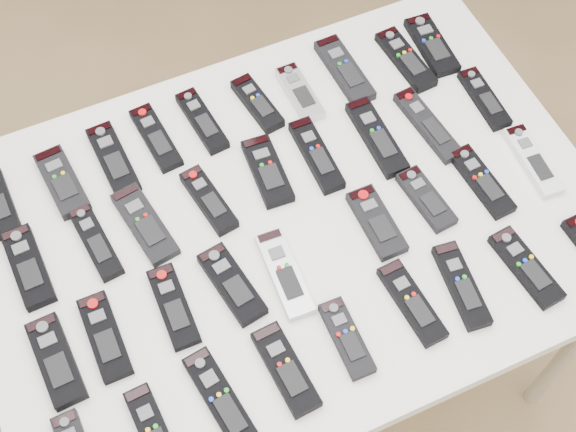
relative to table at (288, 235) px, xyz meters
name	(u,v)px	position (x,y,z in m)	size (l,w,h in m)	color
ground	(311,320)	(0.11, 0.08, -0.72)	(4.00, 4.00, 0.00)	olive
table	(288,235)	(0.00, 0.00, 0.00)	(1.25, 0.88, 0.78)	white
remote_1	(62,182)	(-0.38, 0.27, 0.07)	(0.06, 0.17, 0.02)	black
remote_2	(113,159)	(-0.27, 0.28, 0.07)	(0.06, 0.18, 0.02)	black
remote_3	(156,138)	(-0.17, 0.29, 0.07)	(0.05, 0.17, 0.02)	black
remote_4	(202,121)	(-0.07, 0.29, 0.07)	(0.05, 0.17, 0.02)	black
remote_5	(257,104)	(0.06, 0.29, 0.07)	(0.05, 0.15, 0.02)	black
remote_6	(300,93)	(0.15, 0.28, 0.07)	(0.05, 0.16, 0.02)	#B7B7BC
remote_7	(344,70)	(0.27, 0.30, 0.07)	(0.06, 0.19, 0.02)	black
remote_8	(406,60)	(0.41, 0.27, 0.07)	(0.05, 0.18, 0.02)	black
remote_9	(432,45)	(0.48, 0.28, 0.07)	(0.06, 0.17, 0.02)	black
remote_10	(28,267)	(-0.50, 0.11, 0.07)	(0.06, 0.18, 0.02)	black
remote_11	(96,242)	(-0.36, 0.11, 0.07)	(0.05, 0.17, 0.02)	black
remote_12	(145,224)	(-0.26, 0.10, 0.07)	(0.06, 0.18, 0.02)	black
remote_13	(209,200)	(-0.13, 0.10, 0.07)	(0.05, 0.16, 0.02)	black
remote_14	(267,171)	(0.01, 0.12, 0.07)	(0.06, 0.17, 0.02)	black
remote_15	(316,155)	(0.12, 0.11, 0.07)	(0.05, 0.18, 0.02)	black
remote_16	(377,137)	(0.25, 0.10, 0.07)	(0.05, 0.20, 0.02)	black
remote_17	(428,125)	(0.37, 0.09, 0.07)	(0.05, 0.20, 0.02)	black
remote_18	(484,99)	(0.51, 0.10, 0.07)	(0.04, 0.16, 0.02)	black
remote_19	(56,361)	(-0.50, -0.10, 0.07)	(0.06, 0.17, 0.02)	black
remote_20	(105,337)	(-0.41, -0.09, 0.07)	(0.06, 0.17, 0.02)	black
remote_21	(174,306)	(-0.27, -0.09, 0.07)	(0.05, 0.17, 0.02)	black
remote_22	(232,284)	(-0.16, -0.09, 0.07)	(0.06, 0.17, 0.02)	black
remote_23	(285,274)	(-0.06, -0.11, 0.07)	(0.05, 0.19, 0.02)	#B7B7BC
remote_24	(377,222)	(0.16, -0.08, 0.07)	(0.06, 0.16, 0.02)	black
remote_25	(426,199)	(0.27, -0.07, 0.07)	(0.05, 0.15, 0.02)	black
remote_26	(482,181)	(0.40, -0.08, 0.07)	(0.05, 0.17, 0.02)	black
remote_27	(533,161)	(0.52, -0.08, 0.07)	(0.05, 0.18, 0.02)	silver
remote_30	(222,402)	(-0.26, -0.29, 0.07)	(0.05, 0.21, 0.02)	black
remote_31	(286,369)	(-0.13, -0.28, 0.07)	(0.06, 0.17, 0.02)	black
remote_32	(347,338)	(-0.01, -0.27, 0.07)	(0.05, 0.15, 0.02)	black
remote_33	(412,303)	(0.14, -0.26, 0.07)	(0.05, 0.18, 0.02)	black
remote_34	(461,285)	(0.24, -0.27, 0.07)	(0.05, 0.18, 0.02)	black
remote_35	(526,267)	(0.37, -0.29, 0.07)	(0.05, 0.17, 0.02)	black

